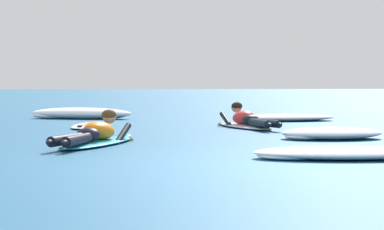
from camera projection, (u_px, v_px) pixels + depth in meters
name	position (u px, v px, depth m)	size (l,w,h in m)	color
ground_plane	(172.00, 119.00, 18.17)	(120.00, 120.00, 0.00)	#235B84
surfer_near	(96.00, 136.00, 10.87)	(1.41, 2.60, 0.54)	#2DB2D1
surfer_far	(246.00, 121.00, 14.74)	(1.06, 2.68, 0.54)	silver
drifting_surfboard	(87.00, 125.00, 15.06)	(0.82, 2.14, 0.16)	white
whitewater_front	(286.00, 118.00, 17.33)	(2.31, 1.19, 0.16)	white
whitewater_mid_right	(332.00, 133.00, 12.02)	(1.62, 1.05, 0.19)	white
whitewater_back	(340.00, 153.00, 8.98)	(2.15, 1.08, 0.15)	white
whitewater_far_band	(81.00, 114.00, 18.26)	(2.66, 1.64, 0.27)	white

